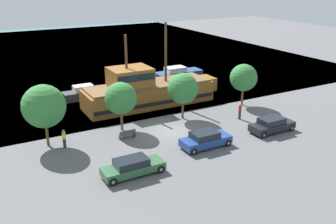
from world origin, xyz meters
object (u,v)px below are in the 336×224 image
Objects in this scene: pirate_ship at (147,91)px; pedestrian_walking_near at (64,139)px; parked_car_curb_front at (205,139)px; pedestrian_walking_far at (240,111)px; moored_boat_outer at (86,93)px; parked_car_curb_rear at (133,167)px; bench_promenade_east at (127,134)px; fire_hydrant at (191,134)px; moored_boat_dockside at (178,73)px; parked_car_curb_mid at (272,125)px.

pirate_ship reaches higher than pedestrian_walking_near.
pedestrian_walking_far is (7.06, 3.94, 0.17)m from parked_car_curb_front.
moored_boat_outer is 3.44× the size of pedestrian_walking_near.
parked_car_curb_rear is at bearing -65.54° from pedestrian_walking_near.
bench_promenade_east is at bearing 70.49° from parked_car_curb_rear.
parked_car_curb_rear is 6.34× the size of fire_hydrant.
moored_boat_outer is 20.37m from parked_car_curb_rear.
parked_car_curb_front is 8.08m from pedestrian_walking_far.
parked_car_curb_mid is at bearing -96.60° from moored_boat_dockside.
parked_car_curb_front is at bearing -28.20° from pedestrian_walking_near.
pirate_ship is 16.59m from parked_car_curb_rear.
moored_boat_dockside is at bearing 62.95° from fire_hydrant.
pedestrian_walking_far is at bearing -50.73° from moored_boat_outer.
pedestrian_walking_far is (18.08, -1.97, 0.03)m from pedestrian_walking_near.
pirate_ship is at bearing -46.24° from moored_boat_outer.
pirate_ship reaches higher than parked_car_curb_front.
moored_boat_outer reaches higher than parked_car_curb_rear.
moored_boat_dockside is at bearing 37.93° from pedestrian_walking_near.
pedestrian_walking_near is (-11.52, -7.05, -0.81)m from pirate_ship.
pirate_ship is at bearing 53.45° from bench_promenade_east.
parked_car_curb_mid is 2.67× the size of pedestrian_walking_near.
bench_promenade_east is 0.90× the size of pedestrian_walking_far.
pirate_ship is 3.42× the size of parked_car_curb_rear.
pedestrian_walking_near is (-5.98, -12.83, 0.20)m from moored_boat_outer.
parked_car_curb_mid is 19.63m from pedestrian_walking_near.
pedestrian_walking_far reaches higher than moored_boat_dockside.
parked_car_curb_front is 0.94× the size of parked_car_curb_rear.
parked_car_curb_front is 2.67× the size of pedestrian_walking_near.
parked_car_curb_mid is at bearing -22.25° from bench_promenade_east.
parked_car_curb_front is at bearing -114.50° from moored_boat_dockside.
moored_boat_outer is at bearing 82.59° from parked_car_curb_rear.
pirate_ship reaches higher than parked_car_curb_rear.
parked_car_curb_mid is at bearing -82.48° from pedestrian_walking_far.
parked_car_curb_front is at bearing -43.23° from bench_promenade_east.
pedestrian_walking_far is (-0.56, 4.20, 0.17)m from parked_car_curb_mid.
fire_hydrant is at bearing 91.44° from parked_car_curb_front.
fire_hydrant is 0.48× the size of bench_promenade_east.
pedestrian_walking_near reaches higher than parked_car_curb_mid.
pirate_ship is 13.00m from parked_car_curb_front.
moored_boat_outer reaches higher than parked_car_curb_mid.
parked_car_curb_mid is at bearing 4.45° from parked_car_curb_rear.
moored_boat_outer reaches higher than bench_promenade_east.
pirate_ship is 8.07m from moored_boat_outer.
pedestrian_walking_far is at bearing -6.22° from pedestrian_walking_near.
moored_boat_dockside is at bearing 13.74° from moored_boat_outer.
parked_car_curb_front is (5.05, -18.74, 0.06)m from moored_boat_outer.
parked_car_curb_front reaches higher than fire_hydrant.
moored_boat_outer is 3.34× the size of pedestrian_walking_far.
pirate_ship is 13.53m from pedestrian_walking_near.
parked_car_curb_rear is at bearing -153.74° from fire_hydrant.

